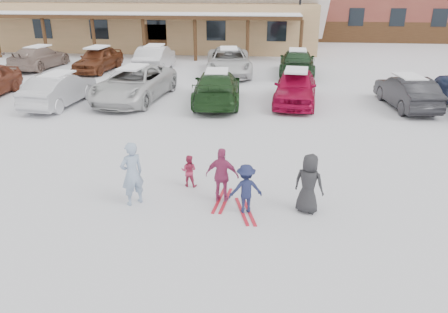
# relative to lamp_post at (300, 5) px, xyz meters

# --- Properties ---
(ground) EXTENTS (160.00, 160.00, 0.00)m
(ground) POSITION_rel_lamp_post_xyz_m (-3.56, -23.21, -3.60)
(ground) COLOR silver
(ground) RESTS_ON ground
(lamp_post) EXTENTS (0.50, 0.25, 6.38)m
(lamp_post) POSITION_rel_lamp_post_xyz_m (0.00, 0.00, 0.00)
(lamp_post) COLOR black
(lamp_post) RESTS_ON ground
(adult_skier) EXTENTS (0.72, 0.71, 1.68)m
(adult_skier) POSITION_rel_lamp_post_xyz_m (-5.49, -23.18, -2.76)
(adult_skier) COLOR #8BA2BF
(adult_skier) RESTS_ON ground
(toddler_red) EXTENTS (0.48, 0.39, 0.92)m
(toddler_red) POSITION_rel_lamp_post_xyz_m (-4.25, -22.03, -3.14)
(toddler_red) COLOR #AB294B
(toddler_red) RESTS_ON ground
(child_navy) EXTENTS (0.92, 0.67, 1.28)m
(child_navy) POSITION_rel_lamp_post_xyz_m (-2.61, -23.36, -2.96)
(child_navy) COLOR #1A2044
(child_navy) RESTS_ON ground
(skis_child_navy) EXTENTS (0.55, 1.40, 0.03)m
(skis_child_navy) POSITION_rel_lamp_post_xyz_m (-2.61, -23.36, -3.58)
(skis_child_navy) COLOR red
(skis_child_navy) RESTS_ON ground
(child_magenta) EXTENTS (0.90, 0.46, 1.47)m
(child_magenta) POSITION_rel_lamp_post_xyz_m (-3.24, -22.84, -2.86)
(child_magenta) COLOR #A43462
(child_magenta) RESTS_ON ground
(skis_child_magenta) EXTENTS (0.36, 1.41, 0.03)m
(skis_child_magenta) POSITION_rel_lamp_post_xyz_m (-3.24, -22.84, -3.58)
(skis_child_magenta) COLOR red
(skis_child_magenta) RESTS_ON ground
(bystander_dark) EXTENTS (0.88, 0.75, 1.52)m
(bystander_dark) POSITION_rel_lamp_post_xyz_m (-1.09, -23.16, -2.84)
(bystander_dark) COLOR #252528
(bystander_dark) RESTS_ON ground
(parked_car_1) EXTENTS (1.95, 4.50, 1.44)m
(parked_car_1) POSITION_rel_lamp_post_xyz_m (-11.48, -14.36, -2.88)
(parked_car_1) COLOR #B3B3B8
(parked_car_1) RESTS_ON ground
(parked_car_2) EXTENTS (3.32, 5.93, 1.57)m
(parked_car_2) POSITION_rel_lamp_post_xyz_m (-8.38, -13.14, -2.81)
(parked_car_2) COLOR silver
(parked_car_2) RESTS_ON ground
(parked_car_3) EXTENTS (2.42, 5.27, 1.49)m
(parked_car_3) POSITION_rel_lamp_post_xyz_m (-4.43, -13.35, -2.85)
(parked_car_3) COLOR #1C3C19
(parked_car_3) RESTS_ON ground
(parked_car_4) EXTENTS (2.30, 4.74, 1.56)m
(parked_car_4) POSITION_rel_lamp_post_xyz_m (-0.86, -13.09, -2.82)
(parked_car_4) COLOR #A70934
(parked_car_4) RESTS_ON ground
(parked_car_5) EXTENTS (2.00, 4.43, 1.41)m
(parked_car_5) POSITION_rel_lamp_post_xyz_m (4.03, -13.26, -2.89)
(parked_car_5) COLOR black
(parked_car_5) RESTS_ON ground
(parked_car_7) EXTENTS (2.50, 4.97, 1.38)m
(parked_car_7) POSITION_rel_lamp_post_xyz_m (-16.61, -6.11, -2.91)
(parked_car_7) COLOR gray
(parked_car_7) RESTS_ON ground
(parked_car_8) EXTENTS (2.21, 4.49, 1.47)m
(parked_car_8) POSITION_rel_lamp_post_xyz_m (-12.55, -6.64, -2.86)
(parked_car_8) COLOR brown
(parked_car_8) RESTS_ON ground
(parked_car_9) EXTENTS (1.72, 4.77, 1.57)m
(parked_car_9) POSITION_rel_lamp_post_xyz_m (-9.04, -6.33, -2.81)
(parked_car_9) COLOR silver
(parked_car_9) RESTS_ON ground
(parked_car_10) EXTENTS (3.18, 5.82, 1.55)m
(parked_car_10) POSITION_rel_lamp_post_xyz_m (-4.45, -6.85, -2.82)
(parked_car_10) COLOR silver
(parked_car_10) RESTS_ON ground
(parked_car_11) EXTENTS (2.29, 5.12, 1.46)m
(parked_car_11) POSITION_rel_lamp_post_xyz_m (-0.40, -6.50, -2.87)
(parked_car_11) COLOR #203F22
(parked_car_11) RESTS_ON ground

